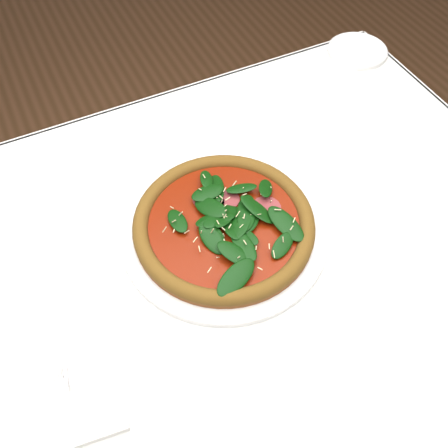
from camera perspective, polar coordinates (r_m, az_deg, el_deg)
name	(u,v)px	position (r m, az deg, el deg)	size (l,w,h in m)	color
ground	(209,404)	(1.47, -1.71, -19.92)	(6.00, 6.00, 0.00)	brown
dining_table	(200,293)	(0.87, -2.76, -7.89)	(1.21, 0.81, 0.75)	white
plate	(224,229)	(0.81, -0.02, -0.62)	(0.34, 0.34, 0.01)	white
pizza	(224,222)	(0.79, -0.02, 0.20)	(0.35, 0.35, 0.04)	#9D5625
napkin	(68,422)	(0.71, -17.43, -20.77)	(0.15, 0.07, 0.01)	white
fork	(64,401)	(0.71, -17.78, -18.69)	(0.04, 0.14, 0.00)	silver
saucer_far	(357,50)	(1.20, 15.01, 18.61)	(0.13, 0.13, 0.01)	white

